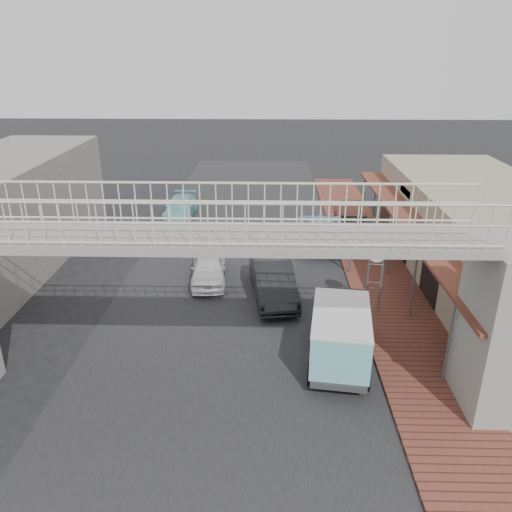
# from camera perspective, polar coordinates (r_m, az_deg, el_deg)

# --- Properties ---
(ground) EXTENTS (120.00, 120.00, 0.00)m
(ground) POSITION_cam_1_polar(r_m,az_deg,el_deg) (18.73, -3.11, -8.40)
(ground) COLOR black
(ground) RESTS_ON ground
(road_strip) EXTENTS (10.00, 60.00, 0.01)m
(road_strip) POSITION_cam_1_polar(r_m,az_deg,el_deg) (18.73, -3.11, -8.39)
(road_strip) COLOR black
(road_strip) RESTS_ON ground
(sidewalk) EXTENTS (3.00, 40.00, 0.10)m
(sidewalk) POSITION_cam_1_polar(r_m,az_deg,el_deg) (21.88, 14.78, -4.19)
(sidewalk) COLOR brown
(sidewalk) RESTS_ON ground
(shophouse_row) EXTENTS (7.20, 18.00, 4.00)m
(shophouse_row) POSITION_cam_1_polar(r_m,az_deg,el_deg) (23.45, 25.42, 1.34)
(shophouse_row) COLOR gray
(shophouse_row) RESTS_ON ground
(footbridge) EXTENTS (16.40, 2.40, 6.34)m
(footbridge) POSITION_cam_1_polar(r_m,az_deg,el_deg) (13.70, -4.65, -5.61)
(footbridge) COLOR gray
(footbridge) RESTS_ON ground
(building_far_left) EXTENTS (5.00, 14.00, 5.00)m
(building_far_left) POSITION_cam_1_polar(r_m,az_deg,el_deg) (26.25, -26.92, 4.33)
(building_far_left) COLOR gray
(building_far_left) RESTS_ON ground
(white_hatchback) EXTENTS (1.80, 3.85, 1.27)m
(white_hatchback) POSITION_cam_1_polar(r_m,az_deg,el_deg) (22.27, -5.44, -1.35)
(white_hatchback) COLOR silver
(white_hatchback) RESTS_ON ground
(dark_sedan) EXTENTS (2.17, 4.72, 1.50)m
(dark_sedan) POSITION_cam_1_polar(r_m,az_deg,el_deg) (20.73, 1.96, -2.80)
(dark_sedan) COLOR black
(dark_sedan) RESTS_ON ground
(angkot_curb) EXTENTS (2.85, 5.45, 1.47)m
(angkot_curb) POSITION_cam_1_polar(r_m,az_deg,el_deg) (26.76, 7.36, 2.97)
(angkot_curb) COLOR #71A9C4
(angkot_curb) RESTS_ON ground
(angkot_far) EXTENTS (1.72, 4.19, 1.21)m
(angkot_far) POSITION_cam_1_polar(r_m,az_deg,el_deg) (31.22, -8.64, 5.53)
(angkot_far) COLOR #70C1C3
(angkot_far) RESTS_ON ground
(angkot_van) EXTENTS (2.33, 4.27, 1.99)m
(angkot_van) POSITION_cam_1_polar(r_m,az_deg,el_deg) (16.51, 9.63, -8.23)
(angkot_van) COLOR black
(angkot_van) RESTS_ON ground
(motorcycle_near) EXTENTS (1.80, 0.67, 0.94)m
(motorcycle_near) POSITION_cam_1_polar(r_m,az_deg,el_deg) (26.12, 9.92, 1.93)
(motorcycle_near) COLOR black
(motorcycle_near) RESTS_ON sidewalk
(motorcycle_far) EXTENTS (1.68, 0.59, 0.99)m
(motorcycle_far) POSITION_cam_1_polar(r_m,az_deg,el_deg) (29.01, 9.44, 4.13)
(motorcycle_far) COLOR black
(motorcycle_far) RESTS_ON sidewalk
(street_clock) EXTENTS (0.73, 0.62, 2.86)m
(street_clock) POSITION_cam_1_polar(r_m,az_deg,el_deg) (19.14, 13.62, -0.05)
(street_clock) COLOR #59595B
(street_clock) RESTS_ON sidewalk
(arrow_sign) EXTENTS (1.66, 1.07, 2.80)m
(arrow_sign) POSITION_cam_1_polar(r_m,az_deg,el_deg) (22.69, 12.74, 3.32)
(arrow_sign) COLOR #59595B
(arrow_sign) RESTS_ON sidewalk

